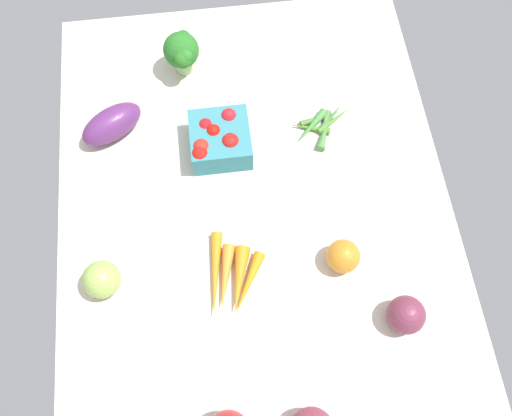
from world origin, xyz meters
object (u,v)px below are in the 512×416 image
(okra_pile, at_px, (321,125))
(carrot_bunch, at_px, (232,279))
(broccoli_head, at_px, (182,51))
(heirloom_tomato_green, at_px, (102,279))
(red_onion_near_basket, at_px, (406,315))
(eggplant, at_px, (112,124))
(berry_basket, at_px, (219,140))
(heirloom_tomato_orange, at_px, (343,256))

(okra_pile, distance_m, carrot_bunch, 0.37)
(broccoli_head, height_order, carrot_bunch, broccoli_head)
(heirloom_tomato_green, relative_size, okra_pile, 0.49)
(carrot_bunch, xyz_separation_m, red_onion_near_basket, (-0.11, -0.29, 0.02))
(carrot_bunch, bearing_deg, broccoli_head, 6.03)
(okra_pile, distance_m, eggplant, 0.42)
(heirloom_tomato_green, bearing_deg, berry_basket, -42.20)
(okra_pile, bearing_deg, red_onion_near_basket, -169.46)
(heirloom_tomato_orange, bearing_deg, red_onion_near_basket, -143.71)
(okra_pile, bearing_deg, heirloom_tomato_green, 122.45)
(carrot_bunch, xyz_separation_m, berry_basket, (0.28, -0.01, 0.02))
(berry_basket, bearing_deg, okra_pile, -83.41)
(okra_pile, bearing_deg, berry_basket, 96.59)
(berry_basket, height_order, red_onion_near_basket, berry_basket)
(broccoli_head, height_order, red_onion_near_basket, broccoli_head)
(heirloom_tomato_green, distance_m, okra_pile, 0.53)
(berry_basket, xyz_separation_m, red_onion_near_basket, (-0.39, -0.29, -0.00))
(red_onion_near_basket, height_order, eggplant, red_onion_near_basket)
(heirloom_tomato_green, xyz_separation_m, okra_pile, (0.28, -0.45, -0.03))
(broccoli_head, bearing_deg, red_onion_near_basket, -149.83)
(heirloom_tomato_green, bearing_deg, red_onion_near_basket, -103.82)
(berry_basket, height_order, heirloom_tomato_orange, berry_basket)
(red_onion_near_basket, bearing_deg, berry_basket, 36.57)
(broccoli_head, bearing_deg, eggplant, 132.21)
(heirloom_tomato_green, xyz_separation_m, red_onion_near_basket, (-0.13, -0.52, -0.00))
(okra_pile, xyz_separation_m, heirloom_tomato_orange, (-0.29, 0.01, 0.02))
(berry_basket, bearing_deg, broccoli_head, 15.51)
(heirloom_tomato_green, distance_m, eggplant, 0.32)
(eggplant, bearing_deg, broccoli_head, 11.38)
(okra_pile, xyz_separation_m, eggplant, (0.04, 0.42, 0.02))
(broccoli_head, relative_size, okra_pile, 0.71)
(heirloom_tomato_green, distance_m, heirloom_tomato_orange, 0.43)
(okra_pile, bearing_deg, broccoli_head, 56.04)
(carrot_bunch, bearing_deg, red_onion_near_basket, -110.12)
(heirloom_tomato_orange, xyz_separation_m, eggplant, (0.33, 0.41, 0.00))
(eggplant, bearing_deg, heirloom_tomato_orange, -69.81)
(heirloom_tomato_green, xyz_separation_m, eggplant, (0.32, -0.02, -0.00))
(broccoli_head, bearing_deg, berry_basket, -164.49)
(berry_basket, bearing_deg, heirloom_tomato_green, 137.80)
(berry_basket, relative_size, heirloom_tomato_orange, 1.88)
(carrot_bunch, bearing_deg, okra_pile, -35.40)
(heirloom_tomato_green, distance_m, carrot_bunch, 0.23)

